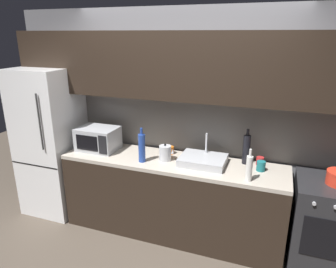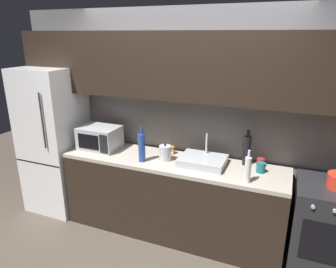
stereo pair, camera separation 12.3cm
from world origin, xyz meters
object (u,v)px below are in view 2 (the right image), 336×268
mug_orange (171,150)px  mug_teal (261,168)px  refrigerator (55,140)px  wine_bottle_white (248,169)px  wine_bottle_dark (247,150)px  oven_range (325,229)px  microwave (100,138)px  kettle (165,153)px  mug_red (260,162)px  wine_bottle_blue (142,147)px

mug_orange → mug_teal: (1.01, -0.12, 0.01)m
refrigerator → wine_bottle_white: size_ratio=5.79×
wine_bottle_dark → oven_range: bearing=-13.9°
wine_bottle_dark → wine_bottle_white: (0.07, -0.41, -0.03)m
microwave → oven_range: bearing=-0.4°
oven_range → kettle: bearing=-179.5°
wine_bottle_dark → refrigerator: bearing=-175.2°
microwave → mug_red: microwave is taller
microwave → wine_bottle_white: (1.77, -0.22, -0.00)m
oven_range → mug_teal: 0.82m
wine_bottle_blue → refrigerator: bearing=174.1°
mug_red → wine_bottle_white: bearing=-100.2°
kettle → wine_bottle_dark: 0.86m
wine_bottle_blue → mug_red: (1.20, 0.35, -0.12)m
mug_orange → microwave: bearing=-169.0°
kettle → mug_orange: size_ratio=2.18×
kettle → mug_red: (0.98, 0.23, -0.04)m
oven_range → microwave: bearing=179.6°
oven_range → wine_bottle_white: (-0.74, -0.21, 0.58)m
wine_bottle_blue → wine_bottle_dark: bearing=17.6°
kettle → wine_bottle_dark: bearing=14.4°
refrigerator → microwave: bearing=1.6°
wine_bottle_blue → mug_orange: (0.21, 0.32, -0.12)m
refrigerator → wine_bottle_white: 2.46m
kettle → mug_teal: 1.00m
wine_bottle_white → mug_teal: 0.30m
wine_bottle_blue → mug_orange: bearing=56.8°
mug_orange → mug_red: mug_orange is taller
refrigerator → mug_orange: size_ratio=20.98×
refrigerator → kettle: bearing=-0.6°
refrigerator → kettle: (1.54, -0.02, 0.06)m
kettle → mug_teal: bearing=4.6°
mug_orange → mug_teal: mug_teal is taller
wine_bottle_dark → mug_red: wine_bottle_dark is taller
mug_orange → wine_bottle_dark: bearing=1.1°
kettle → microwave: bearing=177.7°
refrigerator → wine_bottle_dark: refrigerator is taller
mug_teal → mug_orange: bearing=173.3°
mug_orange → mug_teal: 1.02m
oven_range → wine_bottle_white: 0.96m
microwave → mug_orange: size_ratio=5.25×
mug_orange → wine_bottle_blue: bearing=-123.2°
mug_orange → mug_red: bearing=1.8°
wine_bottle_dark → mug_teal: bearing=-39.0°
wine_bottle_blue → mug_orange: 0.40m
wine_bottle_dark → mug_orange: size_ratio=4.36×
wine_bottle_dark → microwave: bearing=-173.9°
wine_bottle_white → mug_teal: size_ratio=3.14×
wine_bottle_white → microwave: bearing=172.8°
oven_range → microwave: size_ratio=1.96×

